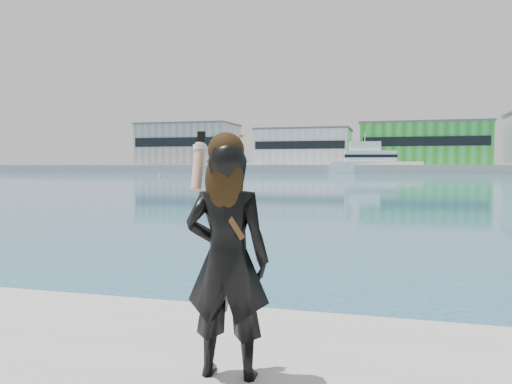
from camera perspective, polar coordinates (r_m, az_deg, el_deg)
far_quay at (r=133.54m, az=15.00°, el=2.60°), size 320.00×40.00×2.00m
warehouse_grey_left at (r=142.92m, az=-7.70°, el=5.43°), size 26.52×16.36×11.50m
warehouse_white at (r=133.53m, az=5.51°, el=5.17°), size 24.48×15.35×9.50m
warehouse_green at (r=131.82m, az=18.53°, el=5.26°), size 30.60×16.36×10.50m
flagpole_left at (r=130.45m, az=-1.95°, el=5.13°), size 1.28×0.16×8.00m
flagpole_right at (r=126.44m, az=25.11°, el=4.89°), size 1.28×0.16×8.00m
motor_yacht at (r=117.07m, az=13.12°, el=3.38°), size 21.09×8.76×9.55m
buoy_far at (r=89.71m, az=-10.94°, el=1.77°), size 0.50×0.50×0.50m
woman at (r=3.21m, az=-3.35°, el=-6.95°), size 0.58×0.40×1.59m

